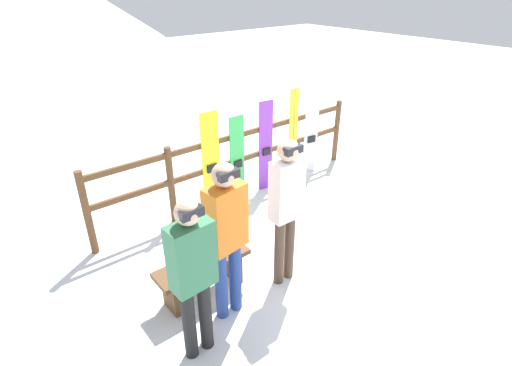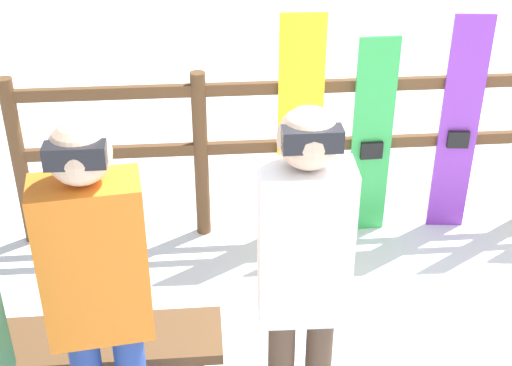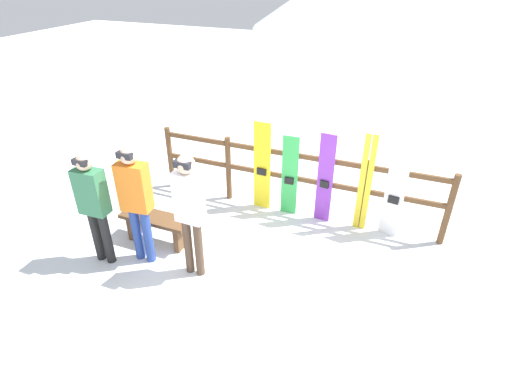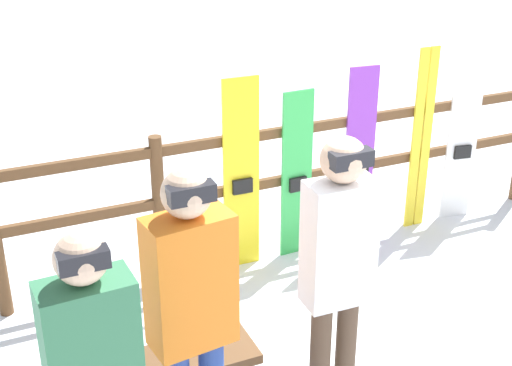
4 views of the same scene
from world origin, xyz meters
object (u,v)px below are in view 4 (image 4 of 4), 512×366
person_white (338,265)px  person_orange (192,309)px  snowboard_yellow (241,176)px  snowboard_purple (359,157)px  snowboard_white (462,144)px  snowboard_green (297,176)px  ski_pair_yellow (421,140)px

person_white → person_orange: bearing=-178.7°
person_orange → snowboard_yellow: bearing=60.9°
snowboard_purple → snowboard_white: size_ratio=1.07×
snowboard_green → snowboard_white: size_ratio=0.98×
person_orange → snowboard_yellow: 2.25m
snowboard_green → person_orange: bearing=-129.0°
ski_pair_yellow → person_orange: bearing=-145.1°
person_orange → snowboard_white: size_ratio=1.24×
snowboard_green → snowboard_purple: size_ratio=0.92×
person_orange → ski_pair_yellow: (2.80, 1.95, -0.24)m
snowboard_yellow → snowboard_purple: 1.08m
person_orange → snowboard_purple: (2.17, 1.95, -0.29)m
person_white → person_orange: person_white is taller
person_white → snowboard_white: person_white is taller
person_orange → snowboard_purple: bearing=41.9°
person_orange → snowboard_yellow: (1.09, 1.95, -0.28)m
person_white → snowboard_white: bearing=38.5°
ski_pair_yellow → snowboard_yellow: bearing=-179.9°
person_white → snowboard_yellow: size_ratio=1.15×
snowboard_purple → snowboard_green: bearing=-180.0°
person_white → person_orange: (-0.83, -0.02, -0.03)m
person_white → person_orange: 0.83m
snowboard_green → snowboard_purple: bearing=0.0°
snowboard_white → snowboard_yellow: bearing=180.0°
snowboard_green → snowboard_purple: (0.59, 0.00, 0.06)m
person_orange → snowboard_white: 3.81m
person_orange → ski_pair_yellow: person_orange is taller
snowboard_green → ski_pair_yellow: ski_pair_yellow is taller
snowboard_yellow → snowboard_purple: size_ratio=1.02×
person_white → snowboard_white: (2.43, 1.93, -0.38)m
person_white → snowboard_white: size_ratio=1.26×
snowboard_yellow → snowboard_green: bearing=-0.0°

